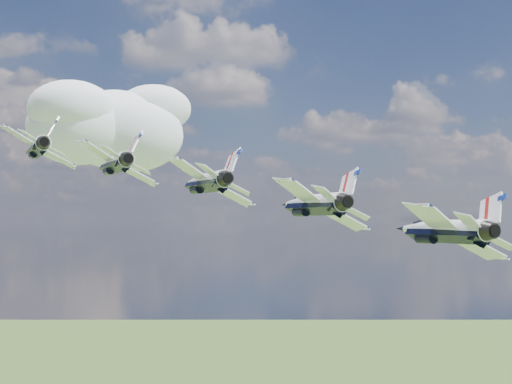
{
  "coord_description": "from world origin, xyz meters",
  "views": [
    {
      "loc": [
        -6.98,
        -71.51,
        141.06
      ],
      "look_at": [
        8.97,
        0.4,
        143.9
      ],
      "focal_mm": 50.0,
      "sensor_mm": 36.0,
      "label": 1
    }
  ],
  "objects": [
    {
      "name": "jet_3",
      "position": [
        13.66,
        -3.93,
        142.65
      ],
      "size": [
        13.07,
        16.16,
        8.54
      ],
      "primitive_type": null,
      "rotation": [
        0.0,
        0.51,
        0.18
      ],
      "color": "silver"
    },
    {
      "name": "jet_0",
      "position": [
        -14.5,
        22.03,
        150.17
      ],
      "size": [
        13.07,
        16.16,
        8.54
      ],
      "primitive_type": null,
      "rotation": [
        0.0,
        0.51,
        0.18
      ],
      "color": "white"
    },
    {
      "name": "jet_1",
      "position": [
        -5.12,
        13.38,
        147.66
      ],
      "size": [
        13.07,
        16.16,
        8.54
      ],
      "primitive_type": null,
      "rotation": [
        0.0,
        0.51,
        0.18
      ],
      "color": "silver"
    },
    {
      "name": "jet_2",
      "position": [
        4.27,
        4.72,
        145.16
      ],
      "size": [
        13.07,
        16.16,
        8.54
      ],
      "primitive_type": null,
      "rotation": [
        0.0,
        0.51,
        0.18
      ],
      "color": "white"
    },
    {
      "name": "jet_4",
      "position": [
        23.05,
        -12.58,
        140.15
      ],
      "size": [
        13.07,
        16.16,
        8.54
      ],
      "primitive_type": null,
      "rotation": [
        0.0,
        0.51,
        0.18
      ],
      "color": "silver"
    },
    {
      "name": "cloud_far",
      "position": [
        1.19,
        242.43,
        183.72
      ],
      "size": [
        70.2,
        55.15,
        27.58
      ],
      "primitive_type": "ellipsoid",
      "color": "white"
    }
  ]
}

